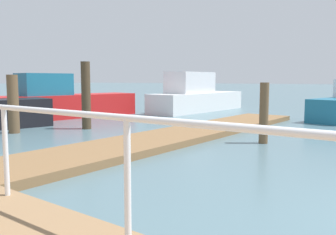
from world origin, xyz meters
TOP-DOWN VIEW (x-y plane):
  - floating_dock at (3.53, 7.08)m, footprint 14.06×2.00m
  - dock_piling_0 at (4.22, 4.71)m, footprint 0.25×0.25m
  - dock_piling_1 at (3.21, 10.97)m, footprint 0.33×0.33m
  - dock_piling_2 at (1.08, 12.09)m, footprint 0.36×0.36m
  - moored_boat_1 at (11.83, 11.81)m, footprint 7.13×1.94m
  - moored_boat_2 at (5.06, 14.80)m, footprint 7.09×2.60m

SIDE VIEW (x-z plane):
  - floating_dock at x=3.53m, z-range 0.00..0.18m
  - moored_boat_2 at x=5.06m, z-range -0.30..1.75m
  - moored_boat_1 at x=11.83m, z-range -0.28..1.90m
  - dock_piling_0 at x=4.22m, z-range 0.00..1.69m
  - dock_piling_2 at x=1.08m, z-range 0.00..1.94m
  - dock_piling_1 at x=3.21m, z-range 0.00..2.41m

